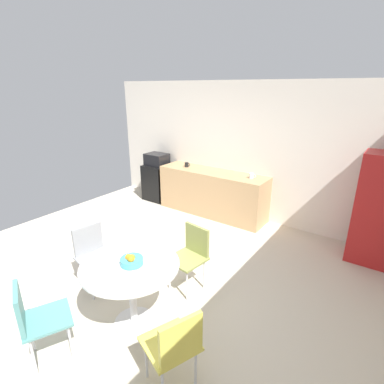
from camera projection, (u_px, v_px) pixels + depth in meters
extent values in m
plane|color=beige|center=(125.00, 283.00, 3.95)|extent=(6.00, 6.00, 0.00)
cube|color=silver|center=(236.00, 150.00, 5.81)|extent=(6.00, 0.10, 2.60)
cube|color=tan|center=(212.00, 193.00, 6.00)|extent=(2.25, 0.60, 0.90)
cube|color=black|center=(158.00, 182.00, 6.82)|extent=(0.54, 0.54, 0.81)
cube|color=black|center=(157.00, 159.00, 6.64)|extent=(0.48, 0.38, 0.26)
cube|color=#B21E1E|center=(378.00, 210.00, 4.23)|extent=(0.60, 0.50, 1.64)
cylinder|color=silver|center=(135.00, 321.00, 3.29)|extent=(0.44, 0.44, 0.03)
cylinder|color=silver|center=(132.00, 293.00, 3.17)|extent=(0.08, 0.08, 0.73)
cylinder|color=white|center=(130.00, 265.00, 3.05)|extent=(1.02, 1.02, 0.03)
cylinder|color=silver|center=(187.00, 285.00, 3.58)|extent=(0.02, 0.02, 0.42)
cylinder|color=silver|center=(169.00, 274.00, 3.79)|extent=(0.02, 0.02, 0.42)
cylinder|color=silver|center=(204.00, 274.00, 3.80)|extent=(0.02, 0.02, 0.42)
cylinder|color=silver|center=(187.00, 264.00, 4.00)|extent=(0.02, 0.02, 0.42)
cube|color=#8C934C|center=(187.00, 259.00, 3.72)|extent=(0.47, 0.47, 0.03)
cube|color=#8C934C|center=(197.00, 239.00, 3.78)|extent=(0.38, 0.09, 0.38)
cylinder|color=silver|center=(115.00, 274.00, 3.79)|extent=(0.02, 0.02, 0.42)
cylinder|color=silver|center=(92.00, 285.00, 3.59)|extent=(0.02, 0.02, 0.42)
cylinder|color=silver|center=(104.00, 264.00, 4.01)|extent=(0.02, 0.02, 0.42)
cylinder|color=silver|center=(81.00, 274.00, 3.81)|extent=(0.02, 0.02, 0.42)
cube|color=gray|center=(96.00, 259.00, 3.72)|extent=(0.49, 0.49, 0.03)
cube|color=gray|center=(88.00, 239.00, 3.79)|extent=(0.11, 0.38, 0.38)
cylinder|color=silver|center=(66.00, 321.00, 3.04)|extent=(0.02, 0.02, 0.42)
cylinder|color=silver|center=(71.00, 342.00, 2.78)|extent=(0.02, 0.02, 0.42)
cylinder|color=silver|center=(31.00, 333.00, 2.89)|extent=(0.02, 0.02, 0.42)
cylinder|color=silver|center=(33.00, 357.00, 2.63)|extent=(0.02, 0.02, 0.42)
cube|color=teal|center=(47.00, 319.00, 2.76)|extent=(0.56, 0.56, 0.03)
cube|color=teal|center=(19.00, 309.00, 2.60)|extent=(0.36, 0.19, 0.38)
cylinder|color=silver|center=(146.00, 359.00, 2.62)|extent=(0.02, 0.02, 0.42)
cylinder|color=silver|center=(177.00, 343.00, 2.78)|extent=(0.02, 0.02, 0.42)
cylinder|color=silver|center=(196.00, 368.00, 2.53)|extent=(0.02, 0.02, 0.42)
cube|color=#D8CC4C|center=(170.00, 343.00, 2.50)|extent=(0.54, 0.54, 0.03)
cube|color=#D8CC4C|center=(181.00, 340.00, 2.28)|extent=(0.17, 0.37, 0.38)
cylinder|color=teal|center=(132.00, 261.00, 3.03)|extent=(0.24, 0.24, 0.07)
sphere|color=orange|center=(131.00, 258.00, 3.02)|extent=(0.07, 0.07, 0.07)
sphere|color=orange|center=(129.00, 258.00, 3.02)|extent=(0.07, 0.07, 0.07)
sphere|color=#66B233|center=(132.00, 257.00, 3.03)|extent=(0.07, 0.07, 0.07)
sphere|color=orange|center=(128.00, 257.00, 3.03)|extent=(0.07, 0.07, 0.07)
sphere|color=orange|center=(131.00, 259.00, 2.97)|extent=(0.07, 0.07, 0.07)
cylinder|color=black|center=(187.00, 165.00, 6.16)|extent=(0.08, 0.08, 0.09)
torus|color=black|center=(189.00, 165.00, 6.13)|extent=(0.06, 0.01, 0.06)
cylinder|color=white|center=(251.00, 176.00, 5.39)|extent=(0.08, 0.08, 0.09)
torus|color=white|center=(254.00, 176.00, 5.36)|extent=(0.06, 0.01, 0.06)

